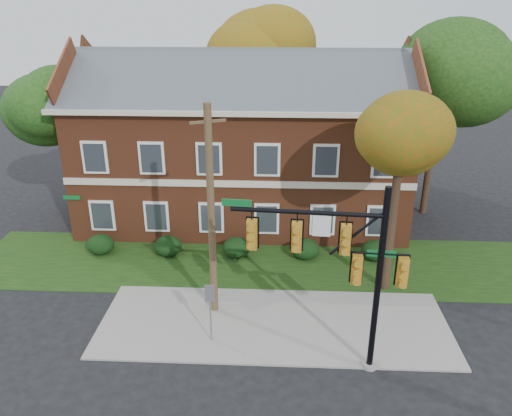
{
  "coord_description": "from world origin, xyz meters",
  "views": [
    {
      "loc": [
        0.1,
        -15.79,
        12.13
      ],
      "look_at": [
        -0.82,
        3.0,
        4.27
      ],
      "focal_mm": 35.0,
      "sensor_mm": 36.0,
      "label": 1
    }
  ],
  "objects_px": {
    "hedge_right": "(305,249)",
    "tree_near_right": "(407,147)",
    "hedge_far_right": "(375,251)",
    "tree_left_rear": "(63,108)",
    "hedge_center": "(236,247)",
    "tree_far_rear": "(270,52)",
    "apartment_building": "(243,136)",
    "hedge_far_left": "(101,244)",
    "traffic_signal": "(342,260)",
    "hedge_left": "(168,246)",
    "utility_pole": "(211,214)",
    "sign_post": "(210,304)",
    "tree_right_rear": "(448,79)"
  },
  "relations": [
    {
      "from": "hedge_center",
      "to": "tree_right_rear",
      "type": "bearing_deg",
      "value": 28.37
    },
    {
      "from": "hedge_center",
      "to": "traffic_signal",
      "type": "distance_m",
      "value": 9.74
    },
    {
      "from": "hedge_far_right",
      "to": "tree_near_right",
      "type": "relative_size",
      "value": 0.16
    },
    {
      "from": "apartment_building",
      "to": "tree_right_rear",
      "type": "relative_size",
      "value": 1.77
    },
    {
      "from": "apartment_building",
      "to": "hedge_center",
      "type": "bearing_deg",
      "value": -90.0
    },
    {
      "from": "hedge_left",
      "to": "sign_post",
      "type": "height_order",
      "value": "sign_post"
    },
    {
      "from": "hedge_center",
      "to": "tree_near_right",
      "type": "distance_m",
      "value": 9.9
    },
    {
      "from": "hedge_far_right",
      "to": "sign_post",
      "type": "height_order",
      "value": "sign_post"
    },
    {
      "from": "hedge_right",
      "to": "utility_pole",
      "type": "height_order",
      "value": "utility_pole"
    },
    {
      "from": "hedge_center",
      "to": "hedge_far_right",
      "type": "bearing_deg",
      "value": 0.0
    },
    {
      "from": "tree_near_right",
      "to": "tree_far_rear",
      "type": "xyz_separation_m",
      "value": [
        -5.88,
        15.93,
        2.17
      ]
    },
    {
      "from": "hedge_center",
      "to": "tree_far_rear",
      "type": "bearing_deg",
      "value": 84.15
    },
    {
      "from": "hedge_far_left",
      "to": "hedge_center",
      "type": "xyz_separation_m",
      "value": [
        7.0,
        0.0,
        0.0
      ]
    },
    {
      "from": "tree_right_rear",
      "to": "traffic_signal",
      "type": "relative_size",
      "value": 1.55
    },
    {
      "from": "hedge_right",
      "to": "tree_near_right",
      "type": "xyz_separation_m",
      "value": [
        3.72,
        -2.83,
        6.14
      ]
    },
    {
      "from": "hedge_left",
      "to": "tree_far_rear",
      "type": "distance_m",
      "value": 16.25
    },
    {
      "from": "hedge_center",
      "to": "hedge_left",
      "type": "bearing_deg",
      "value": 180.0
    },
    {
      "from": "hedge_right",
      "to": "hedge_left",
      "type": "bearing_deg",
      "value": 180.0
    },
    {
      "from": "apartment_building",
      "to": "tree_left_rear",
      "type": "relative_size",
      "value": 2.12
    },
    {
      "from": "tree_far_rear",
      "to": "sign_post",
      "type": "distance_m",
      "value": 21.29
    },
    {
      "from": "tree_right_rear",
      "to": "hedge_far_left",
      "type": "bearing_deg",
      "value": -161.55
    },
    {
      "from": "tree_right_rear",
      "to": "utility_pole",
      "type": "relative_size",
      "value": 1.21
    },
    {
      "from": "tree_near_right",
      "to": "tree_far_rear",
      "type": "height_order",
      "value": "tree_far_rear"
    },
    {
      "from": "hedge_right",
      "to": "utility_pole",
      "type": "bearing_deg",
      "value": -129.62
    },
    {
      "from": "hedge_far_left",
      "to": "hedge_left",
      "type": "xyz_separation_m",
      "value": [
        3.5,
        0.0,
        0.0
      ]
    },
    {
      "from": "hedge_far_right",
      "to": "utility_pole",
      "type": "bearing_deg",
      "value": -147.21
    },
    {
      "from": "tree_near_right",
      "to": "tree_left_rear",
      "type": "xyz_separation_m",
      "value": [
        -16.95,
        6.97,
        0.01
      ]
    },
    {
      "from": "tree_right_rear",
      "to": "traffic_signal",
      "type": "height_order",
      "value": "tree_right_rear"
    },
    {
      "from": "tree_near_right",
      "to": "tree_right_rear",
      "type": "xyz_separation_m",
      "value": [
        4.09,
        8.95,
        1.45
      ]
    },
    {
      "from": "hedge_far_left",
      "to": "tree_near_right",
      "type": "bearing_deg",
      "value": -11.27
    },
    {
      "from": "hedge_right",
      "to": "tree_near_right",
      "type": "distance_m",
      "value": 7.72
    },
    {
      "from": "hedge_center",
      "to": "apartment_building",
      "type": "bearing_deg",
      "value": 90.0
    },
    {
      "from": "utility_pole",
      "to": "sign_post",
      "type": "bearing_deg",
      "value": -110.82
    },
    {
      "from": "tree_near_right",
      "to": "tree_far_rear",
      "type": "relative_size",
      "value": 0.74
    },
    {
      "from": "apartment_building",
      "to": "utility_pole",
      "type": "height_order",
      "value": "apartment_building"
    },
    {
      "from": "hedge_right",
      "to": "sign_post",
      "type": "height_order",
      "value": "sign_post"
    },
    {
      "from": "hedge_right",
      "to": "sign_post",
      "type": "relative_size",
      "value": 0.56
    },
    {
      "from": "tree_far_rear",
      "to": "hedge_far_left",
      "type": "bearing_deg",
      "value": -122.5
    },
    {
      "from": "hedge_far_right",
      "to": "tree_left_rear",
      "type": "relative_size",
      "value": 0.16
    },
    {
      "from": "tree_left_rear",
      "to": "traffic_signal",
      "type": "distance_m",
      "value": 18.61
    },
    {
      "from": "apartment_building",
      "to": "hedge_far_right",
      "type": "relative_size",
      "value": 13.43
    },
    {
      "from": "hedge_left",
      "to": "hedge_right",
      "type": "relative_size",
      "value": 1.0
    },
    {
      "from": "hedge_left",
      "to": "hedge_far_right",
      "type": "relative_size",
      "value": 1.0
    },
    {
      "from": "hedge_right",
      "to": "hedge_far_right",
      "type": "distance_m",
      "value": 3.5
    },
    {
      "from": "hedge_left",
      "to": "traffic_signal",
      "type": "bearing_deg",
      "value": -45.8
    },
    {
      "from": "utility_pole",
      "to": "hedge_far_left",
      "type": "bearing_deg",
      "value": 118.92
    },
    {
      "from": "sign_post",
      "to": "tree_right_rear",
      "type": "bearing_deg",
      "value": 46.72
    },
    {
      "from": "hedge_far_right",
      "to": "tree_right_rear",
      "type": "relative_size",
      "value": 0.13
    },
    {
      "from": "hedge_left",
      "to": "hedge_far_left",
      "type": "bearing_deg",
      "value": 180.0
    },
    {
      "from": "apartment_building",
      "to": "hedge_far_left",
      "type": "relative_size",
      "value": 13.43
    }
  ]
}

